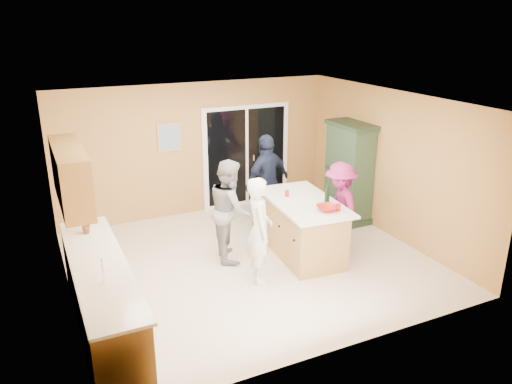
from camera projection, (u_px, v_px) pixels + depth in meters
name	position (u px, v px, depth m)	size (l,w,h in m)	color
floor	(250.00, 262.00, 8.10)	(5.50, 5.50, 0.00)	beige
ceiling	(250.00, 101.00, 7.24)	(5.50, 5.00, 0.10)	white
wall_back	(197.00, 149.00, 9.80)	(5.50, 0.10, 2.60)	#E9A35F
wall_front	(344.00, 252.00, 5.54)	(5.50, 0.10, 2.60)	#E9A35F
wall_left	(60.00, 215.00, 6.56)	(0.10, 5.00, 2.60)	#E9A35F
wall_right	(392.00, 165.00, 8.78)	(0.10, 5.00, 2.60)	#E9A35F
left_cabinet_run	(104.00, 304.00, 6.07)	(0.65, 3.05, 1.24)	#B48246
upper_cabinets	(71.00, 176.00, 6.27)	(0.35, 1.60, 0.75)	#B48246
sliding_door	(246.00, 156.00, 10.28)	(1.90, 0.07, 2.10)	white
framed_picture	(169.00, 137.00, 9.46)	(0.46, 0.04, 0.56)	tan
kitchen_island	(303.00, 229.00, 8.21)	(1.14, 1.90, 0.96)	#B48246
green_hutch	(349.00, 173.00, 9.55)	(0.55, 1.04, 1.91)	#1E3122
woman_white	(259.00, 230.00, 7.31)	(0.59, 0.39, 1.61)	silver
woman_grey	(230.00, 210.00, 8.02)	(0.81, 0.63, 1.66)	gray
woman_navy	(267.00, 182.00, 9.19)	(1.04, 0.43, 1.78)	#171C33
woman_magenta	(340.00, 206.00, 8.36)	(0.98, 0.56, 1.52)	#9B2158
serving_bowl	(327.00, 208.00, 7.62)	(0.31, 0.31, 0.08)	#A51A12
tulip_vase	(85.00, 221.00, 6.82)	(0.20, 0.13, 0.38)	#B61220
tumbler_near	(287.00, 193.00, 8.22)	(0.07, 0.07, 0.10)	#A51A12
tumbler_far	(338.00, 207.00, 7.61)	(0.07, 0.07, 0.11)	#A51A12
wine_bottle	(327.00, 194.00, 7.94)	(0.08, 0.08, 0.34)	black
white_plate	(307.00, 211.00, 7.57)	(0.19, 0.19, 0.01)	silver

